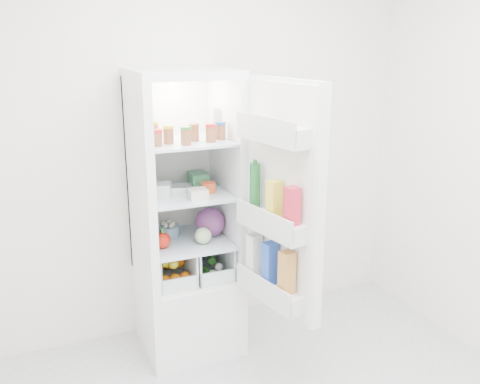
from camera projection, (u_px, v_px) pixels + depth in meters
name	position (u px, v px, depth m)	size (l,w,h in m)	color
room_walls	(317.00, 136.00, 2.17)	(3.02, 3.02, 2.61)	white
refrigerator	(185.00, 248.00, 3.45)	(0.60, 0.60, 1.80)	white
shelf_low	(187.00, 241.00, 3.37)	(0.49, 0.53, 0.01)	silver
shelf_mid	(186.00, 194.00, 3.29)	(0.49, 0.53, 0.01)	silver
shelf_top	(184.00, 141.00, 3.20)	(0.49, 0.53, 0.01)	silver
crisper_left	(169.00, 263.00, 3.37)	(0.23, 0.46, 0.22)	silver
crisper_right	(206.00, 257.00, 3.46)	(0.23, 0.46, 0.22)	silver
condiment_jars	(185.00, 135.00, 3.10)	(0.46, 0.32, 0.08)	#B21919
squeeze_bottle	(215.00, 122.00, 3.30)	(0.05, 0.05, 0.17)	silver
tub_white	(160.00, 190.00, 3.19)	(0.13, 0.13, 0.08)	silver
tub_cream	(198.00, 194.00, 3.15)	(0.10, 0.10, 0.06)	beige
tin_red	(208.00, 187.00, 3.28)	(0.09, 0.09, 0.06)	#DE4921
foil_tray	(179.00, 189.00, 3.29)	(0.16, 0.12, 0.04)	silver
tub_green	(198.00, 179.00, 3.42)	(0.11, 0.15, 0.09)	#3E8957
red_cabbage	(210.00, 222.00, 3.41)	(0.19, 0.19, 0.19)	#5B2060
bell_pepper	(163.00, 240.00, 3.22)	(0.10, 0.10, 0.10)	red
mushroom_bowl	(169.00, 231.00, 3.43)	(0.14, 0.14, 0.07)	#7D9FBA
salad_bag	(203.00, 236.00, 3.29)	(0.10, 0.10, 0.10)	beige
citrus_pile	(170.00, 268.00, 3.34)	(0.20, 0.31, 0.16)	orange
veg_pile	(207.00, 263.00, 3.47)	(0.16, 0.30, 0.10)	#204918
fridge_door	(280.00, 206.00, 2.91)	(0.27, 0.60, 1.30)	white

